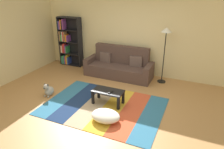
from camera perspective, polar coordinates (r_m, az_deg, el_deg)
ground_plane at (r=5.42m, az=-2.74°, el=-8.66°), size 14.00×14.00×0.00m
back_wall at (r=7.14m, az=6.29°, el=10.81°), size 6.80×0.10×2.70m
left_wall at (r=7.48m, az=-24.56°, el=9.45°), size 0.10×5.50×2.70m
rug at (r=5.41m, az=-2.33°, el=-8.63°), size 2.96×2.11×0.01m
couch at (r=7.06m, az=1.97°, el=2.20°), size 2.26×0.80×1.00m
bookshelf at (r=8.17m, az=-11.94°, el=8.55°), size 0.90×0.28×1.82m
coffee_table at (r=5.38m, az=-1.09°, el=-5.09°), size 0.79×0.41×0.37m
pouf at (r=4.83m, az=-1.78°, el=-11.19°), size 0.67×0.51×0.23m
dog at (r=6.09m, az=-16.90°, el=-4.18°), size 0.22×0.35×0.40m
standing_lamp at (r=6.46m, az=14.49°, el=9.83°), size 0.32×0.32×1.74m
tv_remote at (r=5.24m, az=-0.39°, el=-4.86°), size 0.09×0.16×0.02m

